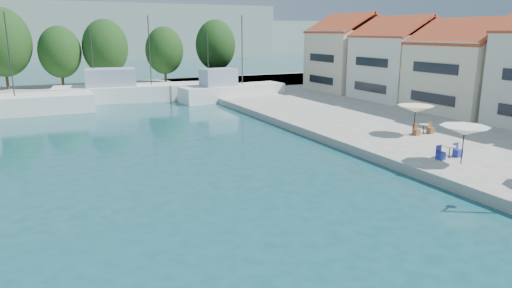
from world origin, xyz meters
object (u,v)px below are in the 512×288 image
trawler_03 (132,91)px  umbrella_cream (416,109)px  trawler_04 (231,91)px  umbrella_white (464,131)px

trawler_03 → umbrella_cream: size_ratio=7.19×
trawler_04 → umbrella_white: 32.63m
umbrella_white → trawler_03: bearing=106.6°
trawler_04 → umbrella_cream: 26.05m
umbrella_white → umbrella_cream: size_ratio=1.04×
trawler_03 → umbrella_cream: trawler_03 is taller
trawler_03 → umbrella_white: 39.30m
trawler_04 → umbrella_white: bearing=-94.3°
trawler_03 → umbrella_cream: (14.32, -30.78, 1.47)m
trawler_03 → trawler_04: 11.74m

